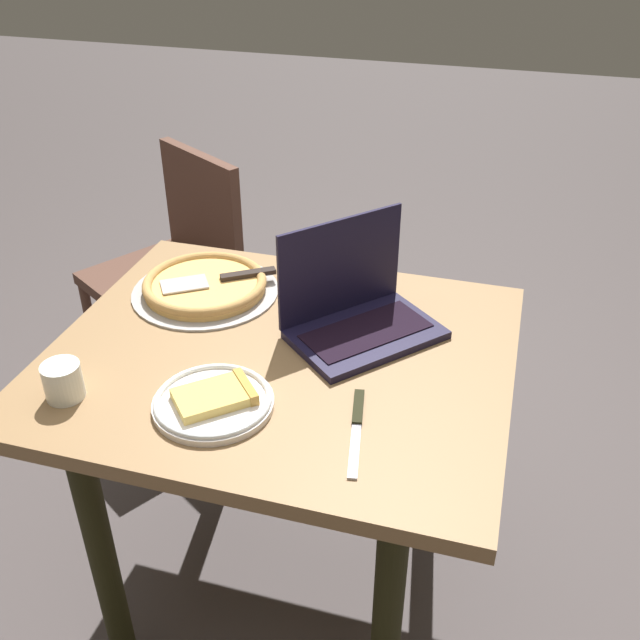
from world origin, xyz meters
The scene contains 8 objects.
ground_plane centered at (0.00, 0.00, 0.00)m, with size 12.00×12.00×0.00m, color #463E3E.
dining_table centered at (0.00, 0.00, 0.65)m, with size 1.00×0.85×0.77m.
laptop centered at (-0.14, -0.13, 0.83)m, with size 0.38×0.38×0.25m.
pizza_plate centered at (0.06, 0.22, 0.78)m, with size 0.24×0.24×0.04m.
pizza_tray centered at (0.26, -0.19, 0.79)m, with size 0.36×0.36×0.04m.
table_knife centered at (-0.22, 0.19, 0.77)m, with size 0.06×0.24×0.01m.
drink_cup centered at (0.36, 0.27, 0.81)m, with size 0.08×0.08×0.08m.
chair_near centered at (0.64, -0.75, 0.51)m, with size 0.58×0.58×0.87m.
Camera 1 is at (-0.45, 1.24, 1.69)m, focal length 40.95 mm.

